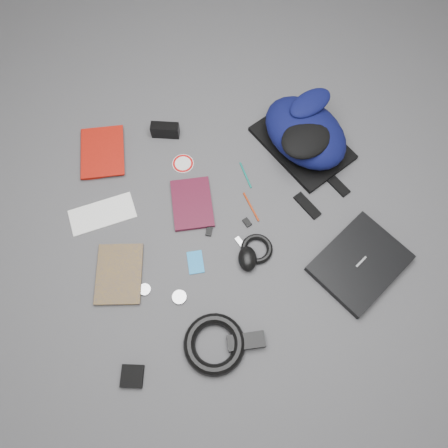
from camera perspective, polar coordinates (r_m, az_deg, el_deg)
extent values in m
plane|color=#4F4F51|center=(1.65, 0.00, -0.27)|extent=(4.00, 4.00, 0.00)
cube|color=black|center=(1.66, 17.33, -4.89)|extent=(0.40, 0.37, 0.03)
imported|color=#960F08|center=(1.87, -18.22, 8.61)|extent=(0.21, 0.26, 0.03)
imported|color=#B88D0D|center=(1.65, -16.33, -6.33)|extent=(0.21, 0.26, 0.02)
cube|color=white|center=(1.73, -15.61, 1.29)|extent=(0.25, 0.13, 0.00)
cube|color=#3D0B1A|center=(1.69, -4.19, 2.68)|extent=(0.18, 0.23, 0.02)
cube|color=black|center=(1.84, -7.69, 12.06)|extent=(0.12, 0.07, 0.06)
cylinder|color=white|center=(1.78, -5.38, 7.86)|extent=(0.10, 0.10, 0.00)
cylinder|color=#0C7263|center=(1.75, 2.83, 6.40)|extent=(0.02, 0.12, 0.01)
cylinder|color=#A22F0C|center=(1.68, 3.56, 2.25)|extent=(0.03, 0.13, 0.01)
cube|color=#1A7EC7|center=(1.60, -3.74, -5.00)|extent=(0.06, 0.09, 0.00)
cube|color=black|center=(1.64, -1.90, -0.61)|extent=(0.04, 0.06, 0.01)
cube|color=silver|center=(1.63, 2.12, -2.41)|extent=(0.03, 0.05, 0.01)
cube|color=black|center=(1.66, 3.03, 0.21)|extent=(0.03, 0.04, 0.01)
ellipsoid|color=black|center=(1.58, 3.08, -4.55)|extent=(0.09, 0.11, 0.05)
cylinder|color=silver|center=(1.59, -10.30, -8.42)|extent=(0.06, 0.06, 0.01)
cylinder|color=#B0B1B3|center=(1.57, -5.84, -9.49)|extent=(0.06, 0.06, 0.01)
torus|color=black|center=(1.61, 4.29, -3.27)|extent=(0.13, 0.13, 0.02)
cube|color=black|center=(1.53, 2.89, -15.06)|extent=(0.13, 0.07, 0.03)
torus|color=black|center=(1.52, -1.27, -15.40)|extent=(0.23, 0.23, 0.04)
cube|color=black|center=(1.55, -11.90, -18.87)|extent=(0.09, 0.09, 0.02)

